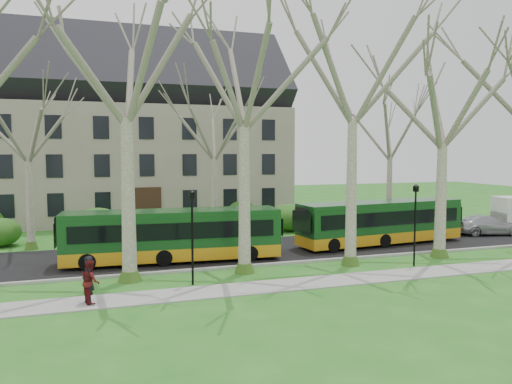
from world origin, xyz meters
TOP-DOWN VIEW (x-y plane):
  - ground at (0.00, 0.00)m, footprint 120.00×120.00m
  - sidewalk at (0.00, -2.50)m, footprint 70.00×2.00m
  - road at (0.00, 5.50)m, footprint 80.00×8.00m
  - curb at (0.00, 1.50)m, footprint 80.00×0.25m
  - building at (-6.00, 24.00)m, footprint 26.50×12.20m
  - tree_row_verge at (0.00, 0.30)m, footprint 49.00×7.00m
  - tree_row_far at (-1.33, 11.00)m, footprint 33.00×7.00m
  - lamp_row at (-0.00, -1.00)m, footprint 36.22×0.22m
  - hedges at (-4.67, 14.00)m, footprint 30.60×8.60m
  - bus_lead at (-6.11, 3.98)m, footprint 11.87×3.22m
  - bus_follow at (7.67, 4.89)m, footprint 11.80×3.65m
  - sedan at (17.10, 5.64)m, footprint 5.14×3.04m
  - pedestrian_a at (-10.55, -2.59)m, footprint 0.62×0.78m
  - pedestrian_b at (-10.46, -2.63)m, footprint 0.83×0.97m

SIDE VIEW (x-z plane):
  - ground at x=0.00m, z-range 0.00..0.00m
  - sidewalk at x=0.00m, z-range 0.00..0.06m
  - road at x=0.00m, z-range 0.00..0.06m
  - curb at x=0.00m, z-range 0.00..0.14m
  - sedan at x=17.10m, z-range 0.06..1.46m
  - pedestrian_b at x=-10.46m, z-range 0.06..1.81m
  - hedges at x=-4.67m, z-range 0.00..2.00m
  - pedestrian_a at x=-10.55m, z-range 0.06..1.96m
  - bus_follow at x=7.67m, z-range 0.06..2.96m
  - bus_lead at x=-6.11m, z-range 0.06..2.99m
  - lamp_row at x=0.00m, z-range 0.42..4.72m
  - tree_row_far at x=-1.33m, z-range 0.00..12.00m
  - tree_row_verge at x=0.00m, z-range 0.00..14.00m
  - building at x=-6.00m, z-range 0.07..16.07m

